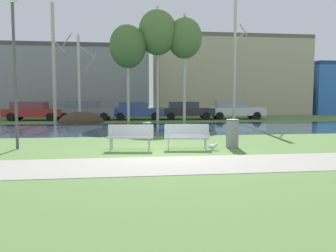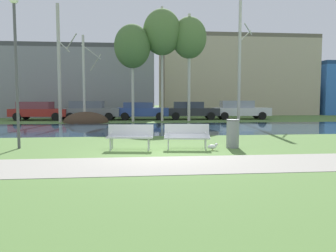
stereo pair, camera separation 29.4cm
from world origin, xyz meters
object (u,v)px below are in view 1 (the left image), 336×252
Objects in this scene: bench_right at (187,136)px; parked_hatch_third_blue at (137,110)px; trash_bin at (232,133)px; streetlamp at (14,46)px; bench_left at (130,136)px; parked_suv_fifth_white at (235,109)px; parked_sedan_second_grey at (85,110)px; seagull at (213,146)px; parked_wagon_fourth_dark at (187,110)px; parked_van_nearest_red at (33,111)px.

parked_hatch_third_blue is at bearing 93.88° from bench_right.
streetlamp reaches higher than trash_bin.
parked_hatch_third_blue is at bearing 86.89° from bench_left.
streetlamp is 1.23× the size of parked_hatch_third_blue.
parked_suv_fifth_white reaches higher than bench_left.
parked_hatch_third_blue is 8.30m from parked_suv_fifth_white.
bench_right is at bearing -72.05° from parked_sedan_second_grey.
bench_left reaches higher than seagull.
parked_wagon_fourth_dark is (8.34, 0.00, -0.03)m from parked_sedan_second_grey.
streetlamp reaches higher than parked_wagon_fourth_dark.
trash_bin reaches higher than bench_left.
parked_hatch_third_blue reaches higher than bench_left.
parked_sedan_second_grey is (-5.31, 16.39, 0.33)m from bench_right.
parked_suv_fifth_white is (13.15, 15.55, -2.77)m from streetlamp.
streetlamp is (-3.97, 0.71, 3.12)m from bench_left.
parked_wagon_fourth_dark is 4.15m from parked_suv_fifth_white.
parked_suv_fifth_white reaches higher than parked_hatch_third_blue.
seagull is at bearing -58.95° from parked_van_nearest_red.
parked_hatch_third_blue reaches higher than trash_bin.
parked_sedan_second_grey is (-3.31, 16.39, 0.33)m from bench_left.
parked_suv_fifth_white is at bearing -0.96° from parked_hatch_third_blue.
streetlamp is at bearing 173.19° from bench_right.
streetlamp reaches higher than bench_left.
trash_bin is (3.70, 0.08, 0.06)m from bench_left.
bench_right is 1.70m from trash_bin.
streetlamp is 16.67m from parked_hatch_third_blue.
parked_hatch_third_blue is at bearing 179.04° from parked_suv_fifth_white.
parked_suv_fifth_white reaches higher than parked_van_nearest_red.
parked_wagon_fourth_dark is at bearing 72.92° from bench_left.
bench_right is 19.12m from parked_van_nearest_red.
bench_left is 0.31× the size of streetlamp.
parked_sedan_second_grey is at bearing -179.97° from parked_wagon_fourth_dark.
parked_hatch_third_blue is 4.15m from parked_wagon_fourth_dark.
parked_sedan_second_grey reaches higher than seagull.
parked_van_nearest_red is at bearing 114.09° from bench_left.
parked_hatch_third_blue is (0.89, 16.41, 0.30)m from bench_left.
parked_van_nearest_red is at bearing 123.93° from trash_bin.
bench_right is 0.34× the size of parked_suv_fifth_white.
parked_van_nearest_red is (-10.27, 17.06, 0.66)m from seagull.
bench_left is 2.89m from seagull.
seagull is at bearing -69.94° from parked_sedan_second_grey.
bench_left is 2.00m from bench_right.
parked_hatch_third_blue reaches higher than seagull.
parked_wagon_fourth_dark is 0.93× the size of parked_suv_fifth_white.
parked_wagon_fourth_dark reaches higher than parked_hatch_third_blue.
parked_hatch_third_blue is (-1.95, 16.84, 0.64)m from seagull.
streetlamp is (-5.97, 0.71, 3.12)m from bench_right.
trash_bin is at bearing 1.24° from bench_left.
parked_sedan_second_grey is at bearing 179.44° from parked_suv_fifth_white.
bench_right is 0.38× the size of parked_hatch_third_blue.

